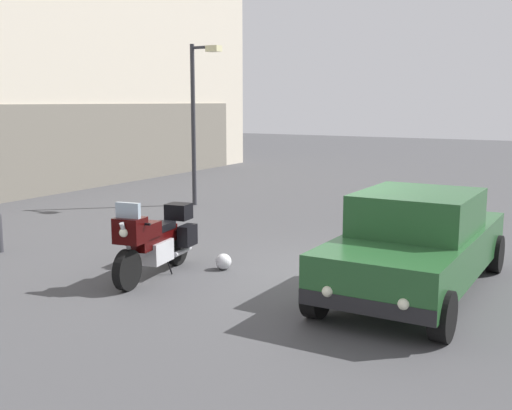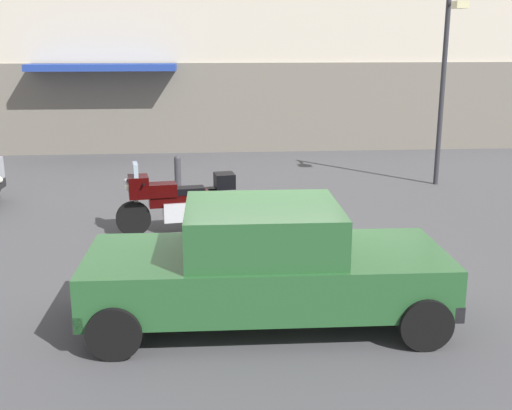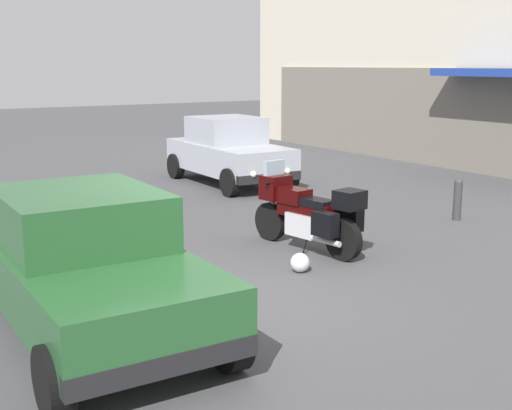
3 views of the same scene
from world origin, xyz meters
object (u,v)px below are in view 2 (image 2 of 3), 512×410
(streetlamp_curbside, at_px, (446,74))
(bollard_curbside, at_px, (178,171))
(helmet, at_px, (229,236))
(car_sedan_far, at_px, (265,265))
(motorcycle, at_px, (179,200))

(streetlamp_curbside, xyz_separation_m, bollard_curbside, (-6.43, 0.27, -2.29))
(helmet, height_order, streetlamp_curbside, streetlamp_curbside)
(helmet, xyz_separation_m, car_sedan_far, (0.34, -3.25, 0.64))
(motorcycle, distance_m, bollard_curbside, 3.70)
(helmet, bearing_deg, bollard_curbside, 103.30)
(motorcycle, distance_m, streetlamp_curbside, 7.43)
(motorcycle, height_order, helmet, motorcycle)
(helmet, relative_size, car_sedan_far, 0.06)
(helmet, distance_m, streetlamp_curbside, 7.29)
(car_sedan_far, relative_size, bollard_curbside, 5.74)
(car_sedan_far, xyz_separation_m, bollard_curbside, (-1.40, 7.72, -0.36))
(helmet, relative_size, bollard_curbside, 0.35)
(motorcycle, xyz_separation_m, car_sedan_far, (1.23, -4.04, 0.16))
(motorcycle, distance_m, car_sedan_far, 4.22)
(motorcycle, bearing_deg, helmet, 129.84)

